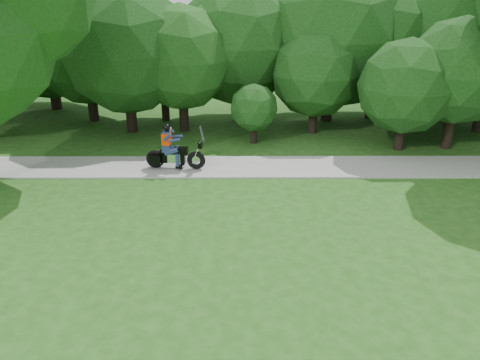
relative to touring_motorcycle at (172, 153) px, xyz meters
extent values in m
plane|color=#204F16|center=(4.24, -7.78, -0.67)|extent=(100.00, 100.00, 0.00)
cube|color=#989893|center=(4.24, 0.22, -0.64)|extent=(60.00, 2.20, 0.06)
cylinder|color=black|center=(12.51, 7.12, 0.23)|extent=(0.55, 0.55, 1.80)
sphere|color=#133710|center=(12.51, 7.12, 3.40)|extent=(6.99, 6.99, 6.99)
cylinder|color=black|center=(6.82, 6.92, 0.23)|extent=(0.54, 0.54, 1.80)
sphere|color=#133710|center=(6.82, 6.92, 3.35)|extent=(6.81, 6.81, 6.81)
cylinder|color=black|center=(5.80, 4.68, 0.04)|extent=(0.40, 0.40, 1.42)
sphere|color=#133710|center=(5.80, 4.68, 2.02)|extent=(3.91, 3.91, 3.91)
cylinder|color=black|center=(9.14, 7.34, 0.23)|extent=(0.51, 0.51, 1.80)
sphere|color=#133710|center=(9.14, 7.34, 3.12)|extent=(6.12, 6.12, 6.12)
cylinder|color=black|center=(13.40, 4.86, -0.17)|extent=(0.34, 0.34, 1.00)
cylinder|color=black|center=(-2.49, 4.96, 0.23)|extent=(0.48, 0.48, 1.80)
sphere|color=#133710|center=(-2.49, 4.96, 2.92)|extent=(5.50, 5.50, 5.50)
cylinder|color=black|center=(-1.22, 6.94, 0.23)|extent=(0.39, 0.39, 1.80)
sphere|color=#133710|center=(-1.22, 6.94, 2.37)|extent=(3.80, 3.80, 3.80)
cylinder|color=black|center=(11.03, 2.49, 0.22)|extent=(0.41, 0.41, 1.77)
sphere|color=#133710|center=(11.03, 2.49, 2.47)|extent=(4.22, 4.22, 4.22)
cylinder|color=black|center=(9.00, 2.29, 0.01)|extent=(0.39, 0.39, 1.34)
sphere|color=#133710|center=(9.00, 2.29, 1.91)|extent=(3.79, 3.79, 3.79)
cylinder|color=black|center=(2.41, 6.91, 0.23)|extent=(0.50, 0.50, 1.80)
sphere|color=#133710|center=(2.41, 6.91, 3.06)|extent=(5.92, 5.92, 5.92)
cylinder|color=black|center=(3.07, 3.22, -0.24)|extent=(0.30, 0.30, 0.86)
sphere|color=#133710|center=(3.07, 3.22, 0.86)|extent=(2.03, 2.03, 2.03)
cylinder|color=black|center=(-0.09, 5.08, 0.23)|extent=(0.43, 0.43, 1.80)
sphere|color=#175016|center=(-0.09, 5.08, 2.64)|extent=(4.63, 4.63, 4.63)
cylinder|color=black|center=(-7.55, 9.30, 0.23)|extent=(0.56, 0.56, 1.80)
sphere|color=#133710|center=(-7.55, 9.30, 3.44)|extent=(7.11, 7.11, 7.11)
cylinder|color=black|center=(-4.80, 6.85, 0.23)|extent=(0.48, 0.48, 1.80)
sphere|color=#133710|center=(-4.80, 6.85, 2.95)|extent=(5.60, 5.60, 5.60)
torus|color=black|center=(-0.61, 0.05, -0.27)|extent=(0.69, 0.25, 0.68)
torus|color=black|center=(0.89, -0.08, -0.27)|extent=(0.69, 0.25, 0.68)
cube|color=black|center=(-0.04, 0.00, -0.22)|extent=(1.10, 0.33, 0.31)
cube|color=silver|center=(0.11, -0.01, -0.22)|extent=(0.49, 0.37, 0.39)
cube|color=black|center=(0.35, -0.03, 0.07)|extent=(0.53, 0.33, 0.25)
cube|color=black|center=(-0.16, 0.01, 0.03)|extent=(0.53, 0.35, 0.10)
cylinder|color=silver|center=(0.92, -0.08, 0.07)|extent=(0.39, 0.08, 0.87)
cylinder|color=silver|center=(1.09, -0.10, 0.49)|extent=(0.09, 0.62, 0.03)
cube|color=black|center=(-0.58, -0.16, -0.22)|extent=(0.42, 0.15, 0.33)
cube|color=black|center=(-0.55, 0.26, -0.22)|extent=(0.42, 0.15, 0.33)
cube|color=navy|center=(-0.16, 0.01, 0.17)|extent=(0.32, 0.39, 0.23)
cube|color=navy|center=(-0.14, 0.01, 0.52)|extent=(0.29, 0.43, 0.54)
cube|color=#FF3805|center=(-0.14, 0.01, 0.54)|extent=(0.32, 0.47, 0.43)
sphere|color=black|center=(-0.12, 0.01, 0.93)|extent=(0.27, 0.27, 0.27)
camera|label=1|loc=(2.41, -15.97, 5.54)|focal=35.00mm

